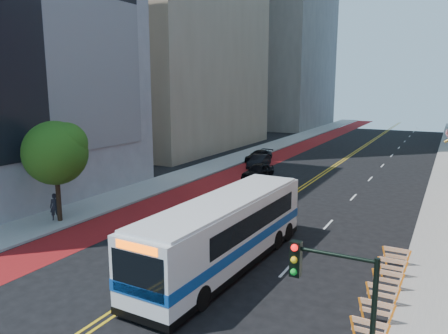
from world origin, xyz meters
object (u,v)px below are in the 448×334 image
Objects in this scene: street_tree at (56,150)px; traffic_signal at (337,306)px; car_a at (258,171)px; car_c at (259,156)px; car_b at (259,162)px; transit_bus at (226,231)px; pedestrian at (55,207)px.

traffic_signal is at bearing -24.82° from street_tree.
car_c is (-3.86, 9.13, -0.11)m from car_a.
car_a is at bearing -73.50° from car_b.
car_a is (-14.45, 28.48, -2.97)m from traffic_signal.
street_tree is 20.34m from car_a.
street_tree reaches higher than transit_bus.
pedestrian reaches higher than car_a.
street_tree reaches higher than car_c.
car_a is at bearing 29.35° from pedestrian.
pedestrian reaches higher than car_b.
car_c is (2.35, 28.05, -4.27)m from street_tree.
traffic_signal is 1.14× the size of car_c.
car_c is at bearing 112.26° from transit_bus.
pedestrian is at bearing -104.79° from car_a.
traffic_signal reaches higher than pedestrian.
pedestrian is (-2.75, -28.14, 0.41)m from car_c.
car_a is 5.49m from car_b.
street_tree reaches higher than pedestrian.
car_a is (-6.94, 20.12, -1.13)m from transit_bus.
pedestrian is (-0.40, -0.09, -3.85)m from street_tree.
traffic_signal is 1.15× the size of car_a.
street_tree is 28.47m from car_c.
car_a is 0.99× the size of car_b.
traffic_signal reaches higher than transit_bus.
pedestrian is (-21.06, 9.47, -2.67)m from traffic_signal.
car_a is 0.99× the size of car_c.
car_b is (-2.09, 5.07, -0.02)m from car_a.
car_b is at bearing 37.90° from pedestrian.
pedestrian is (-13.54, 1.11, -0.83)m from transit_bus.
car_c is at bearing 115.96° from traffic_signal.
car_a is 20.13m from pedestrian.
transit_bus reaches higher than car_c.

